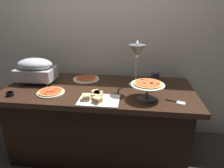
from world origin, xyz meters
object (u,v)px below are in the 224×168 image
pizza_plate_raised_stand (148,86)px  heat_lamp (137,55)px  pizza_plate_front (51,92)px  utensil_holder (155,77)px  sauce_cup_near (10,94)px  sandwich_platter (97,98)px  chafing_dish (35,69)px  pizza_plate_center (86,79)px  serving_spatula (176,102)px

pizza_plate_raised_stand → heat_lamp: bearing=121.2°
pizza_plate_front → utensil_holder: utensil_holder is taller
heat_lamp → sauce_cup_near: (-1.15, -0.26, -0.34)m
sandwich_platter → utensil_holder: (0.54, 0.51, 0.04)m
chafing_dish → pizza_plate_front: size_ratio=1.54×
chafing_dish → heat_lamp: 1.09m
pizza_plate_front → pizza_plate_raised_stand: size_ratio=0.88×
pizza_plate_front → chafing_dish: bearing=136.0°
heat_lamp → sauce_cup_near: size_ratio=6.75×
heat_lamp → pizza_plate_front: (-0.80, -0.16, -0.35)m
heat_lamp → pizza_plate_center: heat_lamp is taller
pizza_plate_front → pizza_plate_center: size_ratio=0.88×
pizza_plate_front → sandwich_platter: (0.46, -0.09, 0.01)m
heat_lamp → sandwich_platter: (-0.33, -0.25, -0.34)m
pizza_plate_front → pizza_plate_raised_stand: (0.90, -0.02, 0.11)m
sauce_cup_near → utensil_holder: bearing=21.1°
pizza_plate_front → serving_spatula: size_ratio=1.51×
serving_spatula → chafing_dish: bearing=167.9°
pizza_plate_center → pizza_plate_raised_stand: (0.66, -0.42, 0.11)m
sauce_cup_near → serving_spatula: size_ratio=0.40×
heat_lamp → pizza_plate_center: size_ratio=1.59×
pizza_plate_center → serving_spatula: (0.91, -0.46, -0.01)m
pizza_plate_front → serving_spatula: pizza_plate_front is taller
pizza_plate_front → utensil_holder: size_ratio=1.20×
utensil_holder → serving_spatula: utensil_holder is taller
chafing_dish → sauce_cup_near: bearing=-102.8°
chafing_dish → pizza_plate_front: bearing=-44.0°
heat_lamp → pizza_plate_raised_stand: 0.31m
pizza_plate_center → sandwich_platter: (0.22, -0.50, 0.01)m
heat_lamp → sandwich_platter: heat_lamp is taller
chafing_dish → heat_lamp: (1.06, -0.10, 0.21)m
heat_lamp → pizza_plate_center: 0.70m
sauce_cup_near → utensil_holder: size_ratio=0.32×
heat_lamp → pizza_plate_raised_stand: bearing=-58.8°
pizza_plate_center → sandwich_platter: sandwich_platter is taller
chafing_dish → pizza_plate_front: (0.27, -0.26, -0.14)m
sandwich_platter → heat_lamp: bearing=36.8°
pizza_plate_front → heat_lamp: bearing=11.0°
heat_lamp → serving_spatula: bearing=-30.0°
pizza_plate_front → sauce_cup_near: 0.36m
chafing_dish → sauce_cup_near: size_ratio=5.75×
pizza_plate_raised_stand → utensil_holder: utensil_holder is taller
chafing_dish → utensil_holder: bearing=7.2°
chafing_dish → sandwich_platter: (0.73, -0.35, -0.13)m
pizza_plate_front → sauce_cup_near: (-0.35, -0.10, 0.01)m
heat_lamp → sauce_cup_near: heat_lamp is taller
pizza_plate_center → utensil_holder: utensil_holder is taller
chafing_dish → serving_spatula: bearing=-12.1°
heat_lamp → chafing_dish: bearing=174.6°
sauce_cup_near → utensil_holder: 1.45m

